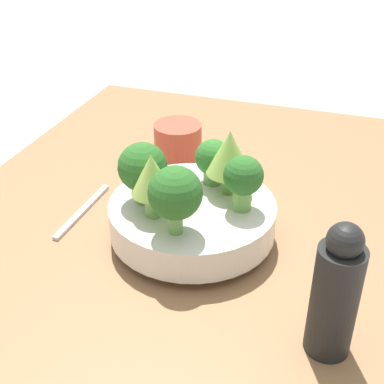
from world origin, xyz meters
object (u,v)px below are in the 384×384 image
object	(u,v)px
cup	(178,145)
fork	(83,211)
pepper_mill	(335,294)
bowl	(192,218)

from	to	relation	value
cup	fork	distance (m)	0.23
cup	pepper_mill	bearing A→B (deg)	40.68
pepper_mill	fork	size ratio (longest dim) A/B	1.06
bowl	fork	bearing A→B (deg)	-92.98
cup	fork	size ratio (longest dim) A/B	0.53
fork	pepper_mill	bearing A→B (deg)	68.23
cup	fork	world-z (taller)	cup
bowl	fork	xyz separation A→B (m)	(-0.01, -0.19, -0.03)
bowl	pepper_mill	distance (m)	0.27
pepper_mill	fork	world-z (taller)	pepper_mill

